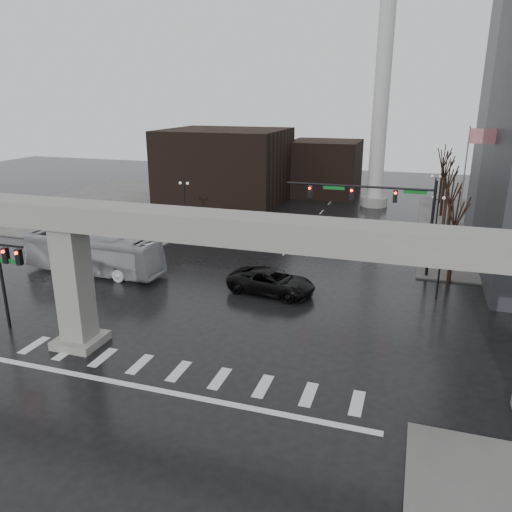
% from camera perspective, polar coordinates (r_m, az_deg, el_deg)
% --- Properties ---
extents(ground, '(160.00, 160.00, 0.00)m').
position_cam_1_polar(ground, '(28.90, -7.92, -11.94)').
color(ground, black).
rests_on(ground, ground).
extents(sidewalk_nw, '(28.00, 36.00, 0.15)m').
position_cam_1_polar(sidewalk_nw, '(70.78, -14.39, 5.71)').
color(sidewalk_nw, '#63615E').
rests_on(sidewalk_nw, ground).
extents(elevated_guideway, '(48.00, 2.60, 8.70)m').
position_cam_1_polar(elevated_guideway, '(25.67, -6.02, 1.01)').
color(elevated_guideway, gray).
rests_on(elevated_guideway, ground).
extents(building_far_left, '(16.00, 14.00, 10.00)m').
position_cam_1_polar(building_far_left, '(69.84, -3.54, 10.17)').
color(building_far_left, black).
rests_on(building_far_left, ground).
extents(building_far_mid, '(10.00, 10.00, 8.00)m').
position_cam_1_polar(building_far_mid, '(76.30, 7.85, 9.94)').
color(building_far_mid, black).
rests_on(building_far_mid, ground).
extents(smokestack, '(3.60, 3.60, 30.00)m').
position_cam_1_polar(smokestack, '(68.63, 14.09, 16.56)').
color(smokestack, '#BBBAB6').
rests_on(smokestack, ground).
extents(signal_mast_arm, '(12.12, 0.43, 8.00)m').
position_cam_1_polar(signal_mast_arm, '(42.13, 14.46, 5.72)').
color(signal_mast_arm, black).
rests_on(signal_mast_arm, ground).
extents(signal_left_pole, '(2.30, 0.30, 6.00)m').
position_cam_1_polar(signal_left_pole, '(34.45, -26.54, -1.33)').
color(signal_left_pole, black).
rests_on(signal_left_pole, ground).
extents(flagpole_assembly, '(2.06, 0.12, 12.00)m').
position_cam_1_polar(flagpole_assembly, '(45.09, 22.99, 7.84)').
color(flagpole_assembly, silver).
rests_on(flagpole_assembly, ground).
extents(lamp_right_0, '(1.22, 0.32, 5.11)m').
position_cam_1_polar(lamp_right_0, '(38.04, 20.42, 0.20)').
color(lamp_right_0, black).
rests_on(lamp_right_0, ground).
extents(lamp_right_1, '(1.22, 0.32, 5.11)m').
position_cam_1_polar(lamp_right_1, '(51.60, 20.00, 4.68)').
color(lamp_right_1, black).
rests_on(lamp_right_1, ground).
extents(lamp_right_2, '(1.22, 0.32, 5.11)m').
position_cam_1_polar(lamp_right_2, '(65.34, 19.76, 7.28)').
color(lamp_right_2, black).
rests_on(lamp_right_2, ground).
extents(lamp_left_0, '(1.22, 0.32, 5.11)m').
position_cam_1_polar(lamp_left_0, '(45.39, -15.90, 3.39)').
color(lamp_left_0, black).
rests_on(lamp_left_0, ground).
extents(lamp_left_1, '(1.22, 0.32, 5.11)m').
position_cam_1_polar(lamp_left_1, '(57.24, -8.18, 6.78)').
color(lamp_left_1, black).
rests_on(lamp_left_1, ground).
extents(lamp_left_2, '(1.22, 0.32, 5.11)m').
position_cam_1_polar(lamp_left_2, '(69.88, -3.13, 8.92)').
color(lamp_left_2, black).
rests_on(lamp_left_2, ground).
extents(tree_right_0, '(1.09, 1.58, 7.50)m').
position_cam_1_polar(tree_right_0, '(42.14, 21.57, 0.75)').
color(tree_right_0, black).
rests_on(tree_right_0, ground).
extents(tree_right_1, '(1.09, 1.61, 7.67)m').
position_cam_1_polar(tree_right_1, '(49.86, 21.16, 3.38)').
color(tree_right_1, black).
rests_on(tree_right_1, ground).
extents(tree_right_2, '(1.10, 1.63, 7.85)m').
position_cam_1_polar(tree_right_2, '(57.64, 20.85, 5.31)').
color(tree_right_2, black).
rests_on(tree_right_2, ground).
extents(tree_right_3, '(1.11, 1.66, 8.02)m').
position_cam_1_polar(tree_right_3, '(65.49, 20.62, 6.77)').
color(tree_right_3, black).
rests_on(tree_right_3, ground).
extents(tree_right_4, '(1.12, 1.69, 8.19)m').
position_cam_1_polar(tree_right_4, '(73.36, 20.44, 7.92)').
color(tree_right_4, black).
rests_on(tree_right_4, ground).
extents(pickup_truck, '(6.99, 3.95, 1.84)m').
position_cam_1_polar(pickup_truck, '(37.60, 1.79, -2.96)').
color(pickup_truck, black).
rests_on(pickup_truck, ground).
extents(city_bus, '(12.40, 3.43, 3.42)m').
position_cam_1_polar(city_bus, '(43.88, -18.07, 0.30)').
color(city_bus, silver).
rests_on(city_bus, ground).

